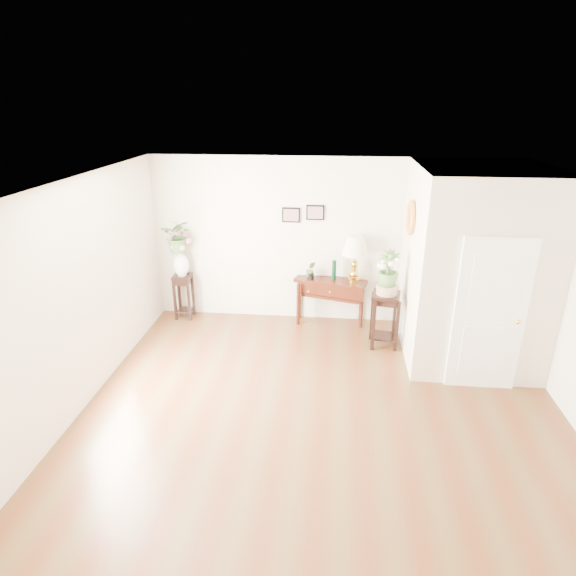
# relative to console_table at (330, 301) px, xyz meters

# --- Properties ---
(floor) EXTENTS (6.00, 5.50, 0.02)m
(floor) POSITION_rel_console_table_xyz_m (-0.04, -2.57, -0.40)
(floor) COLOR #582C16
(floor) RESTS_ON ground
(ceiling) EXTENTS (6.00, 5.50, 0.02)m
(ceiling) POSITION_rel_console_table_xyz_m (-0.04, -2.57, 2.40)
(ceiling) COLOR white
(ceiling) RESTS_ON ground
(wall_back) EXTENTS (6.00, 0.02, 2.80)m
(wall_back) POSITION_rel_console_table_xyz_m (-0.04, 0.18, 1.00)
(wall_back) COLOR beige
(wall_back) RESTS_ON ground
(wall_front) EXTENTS (6.00, 0.02, 2.80)m
(wall_front) POSITION_rel_console_table_xyz_m (-0.04, -5.32, 1.00)
(wall_front) COLOR beige
(wall_front) RESTS_ON ground
(wall_left) EXTENTS (0.02, 5.50, 2.80)m
(wall_left) POSITION_rel_console_table_xyz_m (-3.04, -2.57, 1.00)
(wall_left) COLOR beige
(wall_left) RESTS_ON ground
(partition) EXTENTS (1.80, 1.95, 2.80)m
(partition) POSITION_rel_console_table_xyz_m (2.06, -0.79, 1.00)
(partition) COLOR beige
(partition) RESTS_ON floor
(door) EXTENTS (0.90, 0.05, 2.10)m
(door) POSITION_rel_console_table_xyz_m (2.06, -1.79, 0.65)
(door) COLOR white
(door) RESTS_ON floor
(art_print_left) EXTENTS (0.30, 0.02, 0.25)m
(art_print_left) POSITION_rel_console_table_xyz_m (-0.69, 0.16, 1.45)
(art_print_left) COLOR black
(art_print_left) RESTS_ON wall_back
(art_print_right) EXTENTS (0.30, 0.02, 0.25)m
(art_print_right) POSITION_rel_console_table_xyz_m (-0.29, 0.16, 1.50)
(art_print_right) COLOR black
(art_print_right) RESTS_ON wall_back
(wall_ornament) EXTENTS (0.07, 0.51, 0.51)m
(wall_ornament) POSITION_rel_console_table_xyz_m (1.12, -0.67, 1.65)
(wall_ornament) COLOR #DD8C45
(wall_ornament) RESTS_ON partition
(console_table) EXTENTS (1.26, 0.70, 0.80)m
(console_table) POSITION_rel_console_table_xyz_m (0.00, 0.00, 0.00)
(console_table) COLOR black
(console_table) RESTS_ON floor
(table_lamp) EXTENTS (0.53, 0.53, 0.78)m
(table_lamp) POSITION_rel_console_table_xyz_m (0.39, 0.00, 0.75)
(table_lamp) COLOR gold
(table_lamp) RESTS_ON console_table
(green_vase) EXTENTS (0.09, 0.09, 0.34)m
(green_vase) POSITION_rel_console_table_xyz_m (0.05, 0.00, 0.57)
(green_vase) COLOR black
(green_vase) RESTS_ON console_table
(potted_plant) EXTENTS (0.18, 0.16, 0.29)m
(potted_plant) POSITION_rel_console_table_xyz_m (-0.34, 0.00, 0.55)
(potted_plant) COLOR #446E33
(potted_plant) RESTS_ON console_table
(plant_stand_a) EXTENTS (0.32, 0.32, 0.80)m
(plant_stand_a) POSITION_rel_console_table_xyz_m (-2.56, -0.05, -0.00)
(plant_stand_a) COLOR black
(plant_stand_a) RESTS_ON floor
(porcelain_vase) EXTENTS (0.34, 0.34, 0.46)m
(porcelain_vase) POSITION_rel_console_table_xyz_m (-2.56, -0.05, 0.62)
(porcelain_vase) COLOR white
(porcelain_vase) RESTS_ON plant_stand_a
(lily_arrangement) EXTENTS (0.55, 0.49, 0.58)m
(lily_arrangement) POSITION_rel_console_table_xyz_m (-2.56, -0.05, 1.09)
(lily_arrangement) COLOR #446E33
(lily_arrangement) RESTS_ON porcelain_vase
(plant_stand_b) EXTENTS (0.48, 0.48, 0.88)m
(plant_stand_b) POSITION_rel_console_table_xyz_m (0.86, -0.74, 0.04)
(plant_stand_b) COLOR black
(plant_stand_b) RESTS_ON floor
(ceramic_bowl) EXTENTS (0.39, 0.39, 0.14)m
(ceramic_bowl) POSITION_rel_console_table_xyz_m (0.86, -0.74, 0.56)
(ceramic_bowl) COLOR tan
(ceramic_bowl) RESTS_ON plant_stand_b
(narcissus) EXTENTS (0.35, 0.35, 0.56)m
(narcissus) POSITION_rel_console_table_xyz_m (0.86, -0.74, 0.88)
(narcissus) COLOR #446E33
(narcissus) RESTS_ON ceramic_bowl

